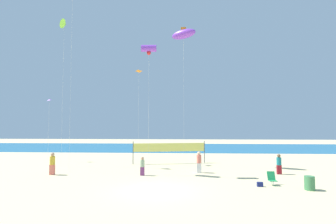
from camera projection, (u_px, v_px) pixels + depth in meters
ground_plane at (156, 190)px, 15.85m from camera, size 120.00×120.00×0.00m
ocean_band at (173, 147)px, 47.40m from camera, size 120.00×20.00×0.01m
beachgoer_teal_shirt at (279, 163)px, 21.19m from camera, size 0.38×0.38×1.67m
beachgoer_mustard_shirt at (52, 163)px, 20.95m from camera, size 0.42×0.42×1.82m
beachgoer_coral_shirt at (199, 161)px, 21.91m from camera, size 0.42×0.42×1.82m
beachgoer_sage_shirt at (142, 165)px, 20.65m from camera, size 0.35×0.35×1.52m
folding_beach_chair at (272, 178)px, 17.33m from camera, size 0.52×0.65×0.89m
trash_barrel at (310, 183)px, 15.95m from camera, size 0.62×0.62×0.87m
volleyball_net at (169, 148)px, 27.28m from camera, size 7.73×1.59×2.40m
beach_handbag at (260, 184)px, 16.81m from camera, size 0.38×0.19×0.31m
kite_violet_inflatable at (183, 34)px, 26.30m from camera, size 2.89×2.10×14.36m
kite_violet_tube at (149, 49)px, 21.41m from camera, size 1.30×0.64×10.92m
kite_violet_diamond at (49, 101)px, 29.45m from camera, size 0.61×0.61×7.21m
kite_lime_delta at (64, 24)px, 26.52m from camera, size 1.10×0.88×15.28m
kite_orange_diamond at (139, 72)px, 27.52m from camera, size 0.63×0.65×10.21m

